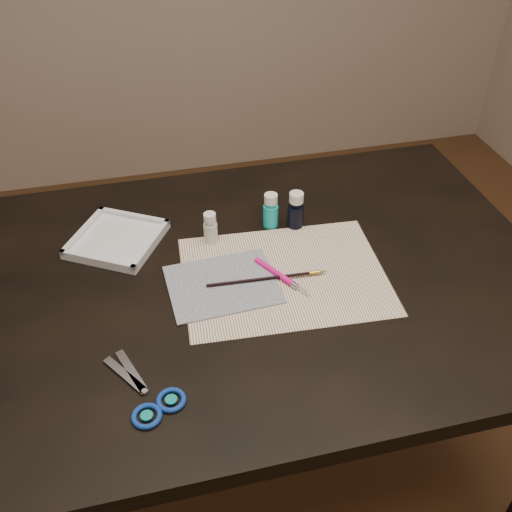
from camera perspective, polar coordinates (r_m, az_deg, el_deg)
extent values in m
cube|color=#422614|center=(1.84, 0.00, -19.96)|extent=(3.50, 3.50, 0.02)
cube|color=black|center=(1.52, 0.00, -12.52)|extent=(1.30, 0.90, 0.75)
cube|color=white|center=(1.24, 2.82, -1.94)|extent=(0.46, 0.36, 0.00)
cube|color=#131933|center=(1.22, -3.36, -2.84)|extent=(0.24, 0.19, 0.00)
cylinder|color=silver|center=(1.31, -4.58, 2.81)|extent=(0.04, 0.04, 0.08)
cylinder|color=#17B2C0|center=(1.36, 1.48, 4.60)|extent=(0.05, 0.05, 0.09)
cylinder|color=black|center=(1.36, 4.00, 4.61)|extent=(0.05, 0.05, 0.09)
cube|color=white|center=(1.36, -13.74, 1.68)|extent=(0.25, 0.25, 0.02)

